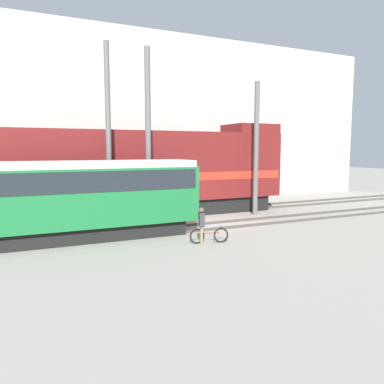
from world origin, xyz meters
TOP-DOWN VIEW (x-y plane):
  - ground_plane at (0.00, 0.00)m, footprint 120.00×120.00m
  - track_near at (0.00, -0.72)m, footprint 60.00×1.50m
  - track_far at (0.00, 3.88)m, footprint 60.00×1.51m
  - building_backdrop at (0.00, 12.05)m, footprint 39.36×6.00m
  - freight_locomotive at (-2.91, 3.88)m, footprint 18.43×3.04m
  - streetcar at (-6.83, -0.72)m, footprint 9.78×2.54m
  - bicycle at (-2.26, -3.66)m, footprint 1.69×0.59m
  - person at (-2.66, -3.71)m, footprint 0.30×0.40m
  - utility_pole_left at (-5.44, 1.58)m, footprint 0.27×0.27m
  - utility_pole_center at (-3.29, 1.58)m, footprint 0.31×0.31m
  - utility_pole_right at (3.67, 1.58)m, footprint 0.31×0.31m

SIDE VIEW (x-z plane):
  - ground_plane at x=0.00m, z-range 0.00..0.00m
  - track_near at x=0.00m, z-range 0.00..0.14m
  - track_far at x=0.00m, z-range 0.00..0.14m
  - bicycle at x=-2.26m, z-range -0.03..0.70m
  - person at x=-2.66m, z-range 0.17..1.77m
  - streetcar at x=-6.83m, z-range 0.26..3.83m
  - freight_locomotive at x=-2.91m, z-range -0.18..5.58m
  - utility_pole_right at x=3.67m, z-range 0.00..8.20m
  - utility_pole_center at x=-3.29m, z-range 0.00..9.48m
  - utility_pole_left at x=-5.44m, z-range 0.00..9.52m
  - building_backdrop at x=0.00m, z-range 0.00..12.81m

